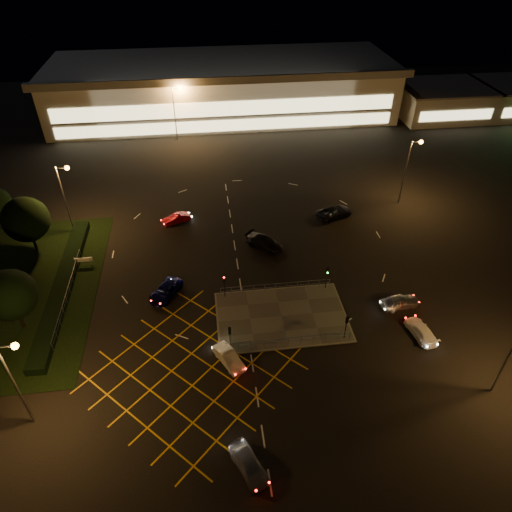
{
  "coord_description": "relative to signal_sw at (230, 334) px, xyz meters",
  "views": [
    {
      "loc": [
        -5.29,
        -37.29,
        36.35
      ],
      "look_at": [
        0.24,
        6.75,
        2.0
      ],
      "focal_mm": 32.0,
      "sensor_mm": 36.0,
      "label": 1
    }
  ],
  "objects": [
    {
      "name": "car_right_silver",
      "position": [
        19.54,
        3.96,
        -1.61
      ],
      "size": [
        4.65,
        2.38,
        1.52
      ],
      "primitive_type": "imported",
      "rotation": [
        0.0,
        0.0,
        1.71
      ],
      "color": "#B1B3B8",
      "rests_on": "ground"
    },
    {
      "name": "streetlight_far_right",
      "position": [
        34.44,
        55.99,
        4.2
      ],
      "size": [
        1.78,
        0.56,
        10.03
      ],
      "color": "slate",
      "rests_on": "ground"
    },
    {
      "name": "signal_sw",
      "position": [
        0.0,
        0.0,
        0.0
      ],
      "size": [
        0.28,
        0.3,
        3.15
      ],
      "rotation": [
        0.0,
        0.0,
        3.14
      ],
      "color": "black",
      "rests_on": "pedestrian_island"
    },
    {
      "name": "car_near_silver",
      "position": [
        0.47,
        -12.65,
        -1.61
      ],
      "size": [
        3.46,
        4.8,
        1.52
      ],
      "primitive_type": "imported",
      "rotation": [
        0.0,
        0.0,
        0.42
      ],
      "color": "silver",
      "rests_on": "ground"
    },
    {
      "name": "streetlight_nw",
      "position": [
        -19.56,
        23.99,
        4.2
      ],
      "size": [
        1.78,
        0.56,
        10.03
      ],
      "color": "slate",
      "rests_on": "ground"
    },
    {
      "name": "tree_c",
      "position": [
        -24.0,
        19.99,
        2.59
      ],
      "size": [
        5.76,
        5.76,
        7.84
      ],
      "color": "black",
      "rests_on": "ground"
    },
    {
      "name": "pedestrian_island",
      "position": [
        6.0,
        3.99,
        -2.31
      ],
      "size": [
        14.0,
        9.0,
        0.12
      ],
      "primitive_type": "cube",
      "color": "#4C4944",
      "rests_on": "ground"
    },
    {
      "name": "signal_ne",
      "position": [
        12.0,
        7.99,
        0.0
      ],
      "size": [
        0.28,
        0.3,
        3.15
      ],
      "color": "black",
      "rests_on": "pedestrian_island"
    },
    {
      "name": "signal_nw",
      "position": [
        0.0,
        7.99,
        0.0
      ],
      "size": [
        0.28,
        0.3,
        3.15
      ],
      "color": "black",
      "rests_on": "pedestrian_island"
    },
    {
      "name": "retail_unit_b",
      "position": [
        66.0,
        59.95,
        0.85
      ],
      "size": [
        14.8,
        14.8,
        6.35
      ],
      "color": "beige",
      "rests_on": "ground"
    },
    {
      "name": "car_approach_white",
      "position": [
        20.17,
        -0.51,
        -1.72
      ],
      "size": [
        2.49,
        4.7,
        1.3
      ],
      "primitive_type": "imported",
      "rotation": [
        0.0,
        0.0,
        3.3
      ],
      "color": "white",
      "rests_on": "ground"
    },
    {
      "name": "streetlight_far_left",
      "position": [
        -5.56,
        53.99,
        4.2
      ],
      "size": [
        1.78,
        0.56,
        10.03
      ],
      "color": "slate",
      "rests_on": "ground"
    },
    {
      "name": "hedge",
      "position": [
        -19.0,
        11.99,
        -1.87
      ],
      "size": [
        2.0,
        26.0,
        1.0
      ],
      "primitive_type": "cube",
      "color": "black",
      "rests_on": "ground"
    },
    {
      "name": "supermarket",
      "position": [
        4.0,
        67.95,
        2.95
      ],
      "size": [
        72.0,
        26.5,
        10.5
      ],
      "color": "beige",
      "rests_on": "ground"
    },
    {
      "name": "car_left_blue",
      "position": [
        -6.83,
        9.16,
        -1.69
      ],
      "size": [
        4.39,
        5.34,
        1.35
      ],
      "primitive_type": "imported",
      "rotation": [
        0.0,
        0.0,
        5.76
      ],
      "color": "#0B0D46",
      "rests_on": "ground"
    },
    {
      "name": "car_queue_white",
      "position": [
        -0.29,
        -1.62,
        -1.69
      ],
      "size": [
        3.22,
        4.32,
        1.36
      ],
      "primitive_type": "imported",
      "rotation": [
        0.0,
        0.0,
        0.49
      ],
      "color": "silver",
      "rests_on": "ground"
    },
    {
      "name": "streetlight_sw",
      "position": [
        -17.56,
        -6.01,
        4.2
      ],
      "size": [
        1.78,
        0.56,
        10.03
      ],
      "color": "slate",
      "rests_on": "ground"
    },
    {
      "name": "car_far_dkgrey",
      "position": [
        5.94,
        17.08,
        -1.59
      ],
      "size": [
        5.45,
        5.24,
        1.56
      ],
      "primitive_type": "imported",
      "rotation": [
        0.0,
        0.0,
        0.83
      ],
      "color": "black",
      "rests_on": "ground"
    },
    {
      "name": "car_east_grey",
      "position": [
        17.08,
        23.28,
        -1.6
      ],
      "size": [
        6.02,
        4.29,
        1.52
      ],
      "primitive_type": "imported",
      "rotation": [
        0.0,
        0.0,
        1.93
      ],
      "color": "black",
      "rests_on": "ground"
    },
    {
      "name": "car_circ_red",
      "position": [
        -5.76,
        24.64,
        -1.73
      ],
      "size": [
        4.09,
        2.68,
        1.27
      ],
      "primitive_type": "imported",
      "rotation": [
        0.0,
        0.0,
        5.09
      ],
      "color": "maroon",
      "rests_on": "ground"
    },
    {
      "name": "retail_unit_a",
      "position": [
        50.0,
        59.97,
        0.85
      ],
      "size": [
        18.8,
        14.8,
        6.35
      ],
      "color": "beige",
      "rests_on": "ground"
    },
    {
      "name": "grass_verge",
      "position": [
        -24.0,
        11.99,
        -2.33
      ],
      "size": [
        18.0,
        30.0,
        0.08
      ],
      "primitive_type": "cube",
      "color": "black",
      "rests_on": "ground"
    },
    {
      "name": "ground",
      "position": [
        4.0,
        5.99,
        -2.37
      ],
      "size": [
        180.0,
        180.0,
        0.0
      ],
      "primitive_type": "plane",
      "color": "black",
      "rests_on": "ground"
    },
    {
      "name": "signal_se",
      "position": [
        12.0,
        0.0,
        0.0
      ],
      "size": [
        0.28,
        0.3,
        3.15
      ],
      "rotation": [
        0.0,
        0.0,
        3.14
      ],
      "color": "black",
      "rests_on": "pedestrian_island"
    },
    {
      "name": "tree_e",
      "position": [
        -22.0,
        5.99,
        2.28
      ],
      "size": [
        5.4,
        5.4,
        7.35
      ],
      "color": "black",
      "rests_on": "ground"
    },
    {
      "name": "streetlight_ne",
      "position": [
        28.44,
        25.99,
        4.2
      ],
      "size": [
        1.78,
        0.56,
        10.03
      ],
      "color": "slate",
      "rests_on": "ground"
    }
  ]
}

